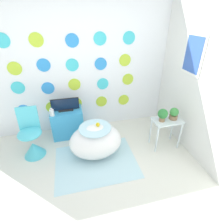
# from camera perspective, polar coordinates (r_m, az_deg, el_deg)

# --- Properties ---
(ground_plane) EXTENTS (12.00, 12.00, 0.00)m
(ground_plane) POSITION_cam_1_polar(r_m,az_deg,el_deg) (2.47, -6.26, -28.78)
(ground_plane) COLOR silver
(wall_back_dotted) EXTENTS (4.51, 0.05, 2.60)m
(wall_back_dotted) POSITION_cam_1_polar(r_m,az_deg,el_deg) (3.26, -12.54, 14.89)
(wall_back_dotted) COLOR white
(wall_back_dotted) RESTS_ON ground_plane
(wall_right) EXTENTS (0.06, 2.85, 2.60)m
(wall_right) POSITION_cam_1_polar(r_m,az_deg,el_deg) (3.00, 25.53, 11.60)
(wall_right) COLOR silver
(wall_right) RESTS_ON ground_plane
(rug) EXTENTS (1.27, 0.97, 0.01)m
(rug) POSITION_cam_1_polar(r_m,az_deg,el_deg) (2.94, -5.22, -15.82)
(rug) COLOR silver
(rug) RESTS_ON ground_plane
(bathtub) EXTENTS (0.85, 0.62, 0.56)m
(bathtub) POSITION_cam_1_polar(r_m,az_deg,el_deg) (2.88, -5.32, -9.40)
(bathtub) COLOR white
(bathtub) RESTS_ON ground_plane
(rubber_duck) EXTENTS (0.06, 0.07, 0.08)m
(rubber_duck) POSITION_cam_1_polar(r_m,az_deg,el_deg) (2.70, -4.65, -4.07)
(rubber_duck) COLOR yellow
(rubber_duck) RESTS_ON bathtub
(chair) EXTENTS (0.37, 0.37, 0.83)m
(chair) POSITION_cam_1_polar(r_m,az_deg,el_deg) (3.16, -24.63, -8.69)
(chair) COLOR #4CC6DB
(chair) RESTS_ON ground_plane
(tv_cabinet) EXTENTS (0.57, 0.40, 0.54)m
(tv_cabinet) POSITION_cam_1_polar(r_m,az_deg,el_deg) (3.44, -14.23, -3.35)
(tv_cabinet) COLOR #389ED6
(tv_cabinet) RESTS_ON ground_plane
(tv) EXTENTS (0.50, 0.12, 0.23)m
(tv) POSITION_cam_1_polar(r_m,az_deg,el_deg) (3.26, -15.02, 2.14)
(tv) COLOR black
(tv) RESTS_ON tv_cabinet
(vase) EXTENTS (0.08, 0.08, 0.14)m
(vase) POSITION_cam_1_polar(r_m,az_deg,el_deg) (3.17, -19.06, -0.16)
(vase) COLOR white
(vase) RESTS_ON tv_cabinet
(side_table) EXTENTS (0.48, 0.30, 0.54)m
(side_table) POSITION_cam_1_polar(r_m,az_deg,el_deg) (3.12, 17.33, -4.23)
(side_table) COLOR silver
(side_table) RESTS_ON ground_plane
(potted_plant_left) EXTENTS (0.16, 0.16, 0.22)m
(potted_plant_left) POSITION_cam_1_polar(r_m,az_deg,el_deg) (2.94, 16.24, -0.79)
(potted_plant_left) COLOR #8C6B4C
(potted_plant_left) RESTS_ON side_table
(potted_plant_right) EXTENTS (0.14, 0.14, 0.20)m
(potted_plant_right) POSITION_cam_1_polar(r_m,az_deg,el_deg) (3.07, 19.56, -0.47)
(potted_plant_right) COLOR #8C6B4C
(potted_plant_right) RESTS_ON side_table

